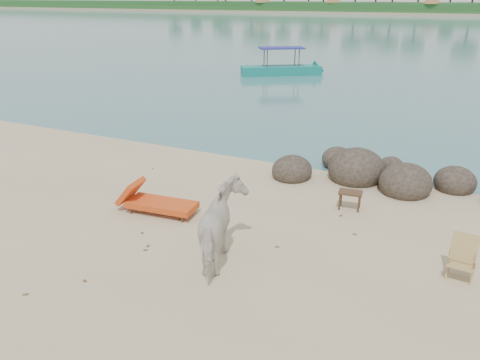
# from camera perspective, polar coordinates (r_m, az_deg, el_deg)

# --- Properties ---
(water) EXTENTS (400.00, 400.00, 0.00)m
(water) POSITION_cam_1_polar(r_m,az_deg,el_deg) (97.23, 24.12, 16.93)
(water) COLOR #366C6C
(water) RESTS_ON ground
(far_shore) EXTENTS (420.00, 90.00, 1.40)m
(far_shore) POSITION_cam_1_polar(r_m,az_deg,el_deg) (177.13, 25.50, 18.06)
(far_shore) COLOR tan
(far_shore) RESTS_ON ground
(far_scenery) EXTENTS (420.00, 18.00, 9.50)m
(far_scenery) POSITION_cam_1_polar(r_m,az_deg,el_deg) (143.78, 25.33, 18.98)
(far_scenery) COLOR #1E4C1E
(far_scenery) RESTS_ON ground
(boulders) EXTENTS (6.41, 2.93, 1.20)m
(boulders) POSITION_cam_1_polar(r_m,az_deg,el_deg) (13.71, 16.27, 0.56)
(boulders) COLOR #2A261C
(boulders) RESTS_ON ground
(cow) EXTENTS (1.44, 2.05, 1.58)m
(cow) POSITION_cam_1_polar(r_m,az_deg,el_deg) (9.04, -2.06, -5.85)
(cow) COLOR silver
(cow) RESTS_ON ground
(side_table) EXTENTS (0.61, 0.43, 0.46)m
(side_table) POSITION_cam_1_polar(r_m,az_deg,el_deg) (11.82, 13.23, -2.56)
(side_table) COLOR #342215
(side_table) RESTS_ON ground
(lounge_chair) EXTENTS (2.18, 0.94, 0.64)m
(lounge_chair) POSITION_cam_1_polar(r_m,az_deg,el_deg) (11.43, -9.53, -2.64)
(lounge_chair) COLOR #C45917
(lounge_chair) RESTS_ON ground
(deck_chair) EXTENTS (0.56, 0.61, 0.80)m
(deck_chair) POSITION_cam_1_polar(r_m,az_deg,el_deg) (9.64, 25.46, -8.92)
(deck_chair) COLOR tan
(deck_chair) RESTS_ON ground
(boat_near) EXTENTS (5.74, 4.36, 2.91)m
(boat_near) POSITION_cam_1_polar(r_m,az_deg,el_deg) (32.20, 5.09, 15.30)
(boat_near) COLOR #11776F
(boat_near) RESTS_ON water
(dead_leaves) EXTENTS (6.62, 7.39, 0.00)m
(dead_leaves) POSITION_cam_1_polar(r_m,az_deg,el_deg) (10.28, -7.69, -7.39)
(dead_leaves) COLOR brown
(dead_leaves) RESTS_ON ground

